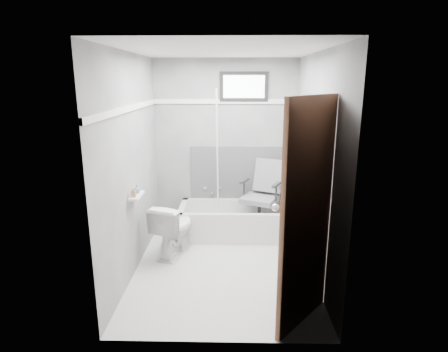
{
  "coord_description": "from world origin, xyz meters",
  "views": [
    {
      "loc": [
        0.1,
        -3.96,
        2.11
      ],
      "look_at": [
        0.0,
        0.35,
        1.0
      ],
      "focal_mm": 30.0,
      "sensor_mm": 36.0,
      "label": 1
    }
  ],
  "objects_px": {
    "toilet": "(174,229)",
    "soap_bottle_a": "(134,192)",
    "soap_bottle_b": "(137,189)",
    "door": "(347,230)",
    "bathtub": "(234,220)",
    "office_chair": "(260,194)"
  },
  "relations": [
    {
      "from": "toilet",
      "to": "door",
      "type": "relative_size",
      "value": 0.34
    },
    {
      "from": "bathtub",
      "to": "door",
      "type": "height_order",
      "value": "door"
    },
    {
      "from": "soap_bottle_a",
      "to": "soap_bottle_b",
      "type": "bearing_deg",
      "value": 90.0
    },
    {
      "from": "door",
      "to": "soap_bottle_a",
      "type": "bearing_deg",
      "value": 150.99
    },
    {
      "from": "toilet",
      "to": "soap_bottle_b",
      "type": "height_order",
      "value": "soap_bottle_b"
    },
    {
      "from": "door",
      "to": "soap_bottle_a",
      "type": "relative_size",
      "value": 19.33
    },
    {
      "from": "soap_bottle_b",
      "to": "soap_bottle_a",
      "type": "bearing_deg",
      "value": -90.0
    },
    {
      "from": "toilet",
      "to": "soap_bottle_b",
      "type": "xyz_separation_m",
      "value": [
        -0.32,
        -0.39,
        0.63
      ]
    },
    {
      "from": "office_chair",
      "to": "door",
      "type": "bearing_deg",
      "value": -52.7
    },
    {
      "from": "toilet",
      "to": "soap_bottle_a",
      "type": "distance_m",
      "value": 0.89
    },
    {
      "from": "toilet",
      "to": "soap_bottle_b",
      "type": "distance_m",
      "value": 0.81
    },
    {
      "from": "bathtub",
      "to": "soap_bottle_a",
      "type": "height_order",
      "value": "soap_bottle_a"
    },
    {
      "from": "toilet",
      "to": "soap_bottle_a",
      "type": "xyz_separation_m",
      "value": [
        -0.32,
        -0.53,
        0.63
      ]
    },
    {
      "from": "bathtub",
      "to": "soap_bottle_a",
      "type": "xyz_separation_m",
      "value": [
        -1.06,
        -1.15,
        0.76
      ]
    },
    {
      "from": "bathtub",
      "to": "soap_bottle_b",
      "type": "distance_m",
      "value": 1.64
    },
    {
      "from": "soap_bottle_b",
      "to": "office_chair",
      "type": "bearing_deg",
      "value": 36.66
    },
    {
      "from": "soap_bottle_a",
      "to": "soap_bottle_b",
      "type": "relative_size",
      "value": 1.12
    },
    {
      "from": "door",
      "to": "soap_bottle_b",
      "type": "relative_size",
      "value": 21.65
    },
    {
      "from": "office_chair",
      "to": "soap_bottle_b",
      "type": "bearing_deg",
      "value": -118.57
    },
    {
      "from": "door",
      "to": "soap_bottle_a",
      "type": "distance_m",
      "value": 2.2
    },
    {
      "from": "soap_bottle_b",
      "to": "bathtub",
      "type": "bearing_deg",
      "value": 43.38
    },
    {
      "from": "soap_bottle_a",
      "to": "door",
      "type": "bearing_deg",
      "value": -29.01
    }
  ]
}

